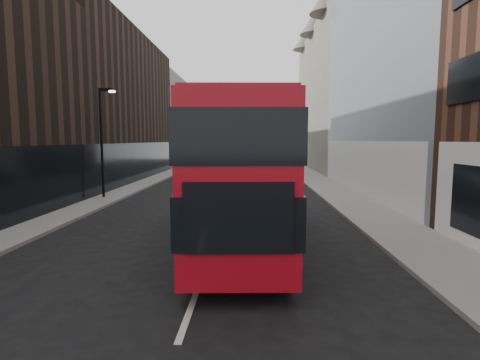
# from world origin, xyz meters

# --- Properties ---
(sidewalk_right) EXTENTS (3.00, 80.00, 0.15)m
(sidewalk_right) POSITION_xyz_m (7.50, 25.00, 0.07)
(sidewalk_right) COLOR slate
(sidewalk_right) RESTS_ON ground
(sidewalk_left) EXTENTS (2.00, 80.00, 0.15)m
(sidewalk_left) POSITION_xyz_m (-8.00, 25.00, 0.07)
(sidewalk_left) COLOR slate
(sidewalk_left) RESTS_ON ground
(building_modern_block) EXTENTS (5.03, 22.00, 20.00)m
(building_modern_block) POSITION_xyz_m (11.47, 21.00, 9.90)
(building_modern_block) COLOR #9CA1A6
(building_modern_block) RESTS_ON ground
(building_victorian) EXTENTS (6.50, 24.00, 21.00)m
(building_victorian) POSITION_xyz_m (11.38, 44.00, 9.66)
(building_victorian) COLOR slate
(building_victorian) RESTS_ON ground
(building_left_mid) EXTENTS (5.00, 24.00, 14.00)m
(building_left_mid) POSITION_xyz_m (-11.50, 30.00, 7.00)
(building_left_mid) COLOR black
(building_left_mid) RESTS_ON ground
(building_left_far) EXTENTS (5.00, 20.00, 13.00)m
(building_left_far) POSITION_xyz_m (-11.50, 52.00, 6.50)
(building_left_far) COLOR slate
(building_left_far) RESTS_ON ground
(street_lamp) EXTENTS (1.06, 0.22, 7.00)m
(street_lamp) POSITION_xyz_m (-8.22, 18.00, 4.18)
(street_lamp) COLOR black
(street_lamp) RESTS_ON sidewalk_left
(red_bus) EXTENTS (3.51, 12.81, 5.12)m
(red_bus) POSITION_xyz_m (0.84, 8.41, 2.84)
(red_bus) COLOR #9E0915
(red_bus) RESTS_ON ground
(grey_bus) EXTENTS (3.67, 11.46, 3.65)m
(grey_bus) POSITION_xyz_m (2.82, 37.25, 1.95)
(grey_bus) COLOR black
(grey_bus) RESTS_ON ground
(car_a) EXTENTS (2.19, 4.77, 1.58)m
(car_a) POSITION_xyz_m (2.48, 18.98, 0.79)
(car_a) COLOR black
(car_a) RESTS_ON ground
(car_b) EXTENTS (1.84, 4.83, 1.57)m
(car_b) POSITION_xyz_m (1.47, 19.02, 0.79)
(car_b) COLOR gray
(car_b) RESTS_ON ground
(car_c) EXTENTS (2.17, 4.71, 1.34)m
(car_c) POSITION_xyz_m (3.85, 26.42, 0.67)
(car_c) COLOR black
(car_c) RESTS_ON ground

